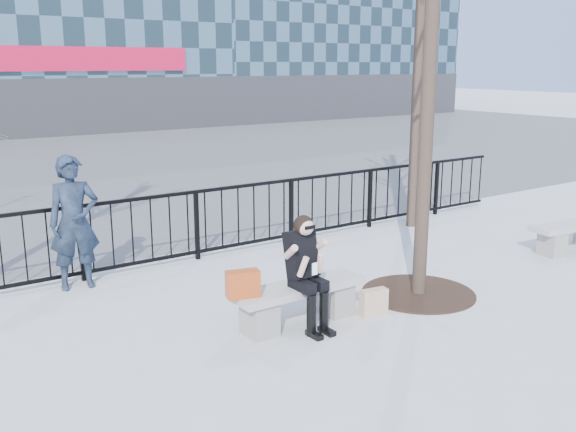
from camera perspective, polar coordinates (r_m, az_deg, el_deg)
ground at (r=7.70m, az=0.97°, el=-9.53°), size 120.00×120.00×0.00m
street_surface at (r=21.37m, az=-23.35°, el=4.24°), size 60.00×23.00×0.01m
railing at (r=9.99m, az=-9.13°, el=-0.96°), size 14.00×0.06×1.10m
tree_grate at (r=8.81m, az=11.51°, el=-6.72°), size 1.50×1.50×0.02m
bench_main at (r=7.59m, az=0.98°, el=-7.43°), size 1.65×0.46×0.49m
bench_second at (r=11.50m, az=23.87°, el=-1.44°), size 1.55×0.43×0.46m
seated_woman at (r=7.35m, az=1.73°, el=-5.10°), size 0.50×0.64×1.34m
handbag at (r=7.10m, az=-4.04°, el=-6.04°), size 0.40×0.26×0.30m
shopping_bag at (r=7.96m, az=7.63°, el=-7.61°), size 0.36×0.18×0.33m
standing_man at (r=9.09m, az=-18.47°, el=-0.56°), size 0.72×0.52×1.83m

